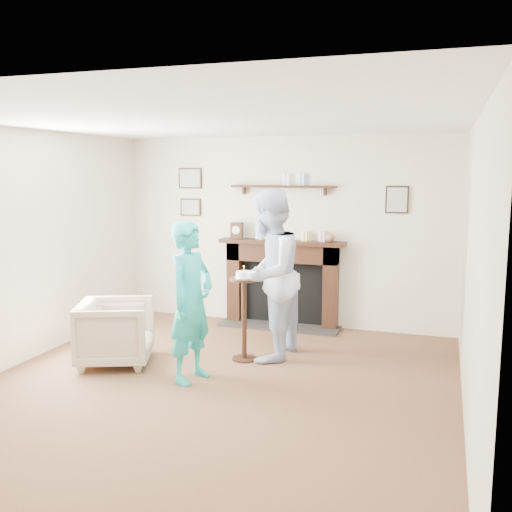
# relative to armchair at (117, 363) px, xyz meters

# --- Properties ---
(ground) EXTENTS (5.00, 5.00, 0.00)m
(ground) POSITION_rel_armchair_xyz_m (1.27, -0.36, 0.00)
(ground) COLOR brown
(ground) RESTS_ON ground
(room_shell) EXTENTS (4.54, 5.02, 2.52)m
(room_shell) POSITION_rel_armchair_xyz_m (1.26, 0.33, 1.62)
(room_shell) COLOR beige
(room_shell) RESTS_ON ground
(armchair) EXTENTS (0.98, 0.97, 0.69)m
(armchair) POSITION_rel_armchair_xyz_m (0.00, 0.00, 0.00)
(armchair) COLOR #BFB18E
(armchair) RESTS_ON ground
(man) EXTENTS (0.77, 0.96, 1.87)m
(man) POSITION_rel_armchair_xyz_m (1.50, 0.69, 0.00)
(man) COLOR silver
(man) RESTS_ON ground
(woman) EXTENTS (0.49, 0.64, 1.58)m
(woman) POSITION_rel_armchair_xyz_m (0.97, -0.18, 0.00)
(woman) COLOR #1EA5AE
(woman) RESTS_ON ground
(pedestal_table) EXTENTS (0.33, 0.33, 1.05)m
(pedestal_table) POSITION_rel_armchair_xyz_m (1.26, 0.55, 0.65)
(pedestal_table) COLOR black
(pedestal_table) RESTS_ON ground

